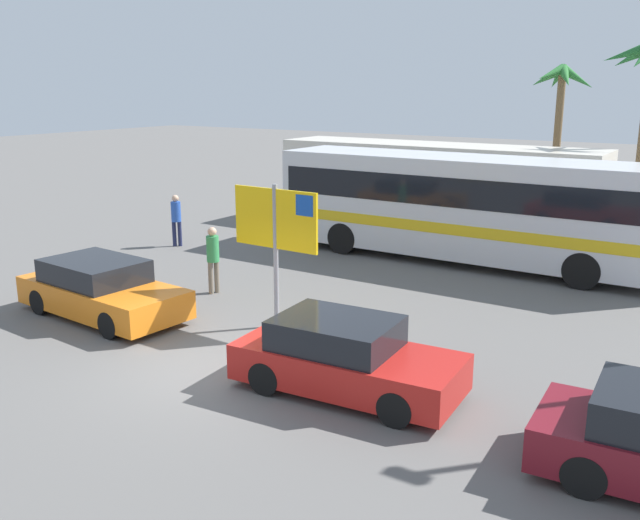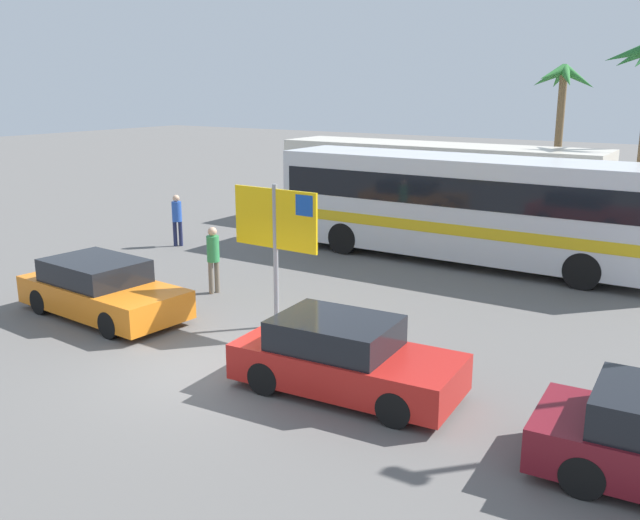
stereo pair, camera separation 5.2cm
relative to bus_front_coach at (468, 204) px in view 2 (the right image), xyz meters
The scene contains 9 objects.
ground 10.68m from the bus_front_coach, 94.86° to the right, with size 120.00×120.00×0.00m, color #605E5B.
bus_front_coach is the anchor object (origin of this frame).
bus_rear_coach 4.68m from the bus_front_coach, 125.69° to the left, with size 11.86×2.58×3.17m.
ferry_sign 8.02m from the bus_front_coach, 99.21° to the right, with size 2.20×0.13×3.20m.
car_orange 10.90m from the bus_front_coach, 118.63° to the right, with size 4.43×2.13×1.32m.
car_red 10.19m from the bus_front_coach, 80.42° to the right, with size 4.06×1.97×1.32m.
pedestrian_near_sign 7.96m from the bus_front_coach, 122.15° to the right, with size 0.32×0.32×1.75m.
pedestrian_crossing_lot 9.49m from the bus_front_coach, 159.75° to the right, with size 0.32×0.32×1.73m.
palm_tree_inland 10.76m from the bus_front_coach, 90.81° to the left, with size 2.78×2.81×6.09m.
Camera 2 is at (8.37, -9.14, 5.24)m, focal length 38.84 mm.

